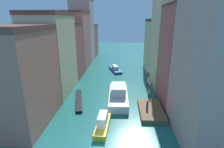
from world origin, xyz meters
TOP-DOWN VIEW (x-y plane):
  - ground_plane at (0.00, 24.50)m, footprint 154.00×154.00m
  - building_left_0 at (-12.72, 4.31)m, footprint 7.50×11.61m
  - building_left_1 at (-12.72, 16.24)m, footprint 7.50×11.83m
  - building_left_2 at (-12.72, 25.97)m, footprint 7.50×7.70m
  - building_left_3 at (-12.72, 36.14)m, footprint 7.50×11.88m
  - building_left_4 at (-12.72, 46.52)m, footprint 7.50×8.59m
  - building_left_5 at (-12.72, 56.44)m, footprint 7.50×10.63m
  - building_right_0 at (12.72, 2.00)m, footprint 7.50×11.37m
  - building_right_1 at (12.72, 12.17)m, footprint 7.50×9.16m
  - building_right_2 at (12.72, 22.56)m, footprint 7.50×11.10m
  - building_right_3 at (12.72, 33.87)m, footprint 7.50×11.45m
  - waterfront_dock at (6.78, 8.16)m, footprint 3.93×7.49m
  - person_on_dock at (6.06, 8.01)m, footprint 0.36×0.36m
  - mooring_pole_0 at (7.28, 13.91)m, footprint 0.36×0.36m
  - mooring_pole_1 at (7.74, 16.69)m, footprint 0.37×0.37m
  - mooring_pole_2 at (7.81, 19.36)m, footprint 0.30×0.30m
  - vaporetto_white at (1.16, 12.46)m, footprint 3.75×10.92m
  - gondola_black at (-6.37, 11.64)m, footprint 3.31×9.58m
  - motorboat_0 at (-0.20, 32.65)m, footprint 4.39×8.21m
  - motorboat_1 at (-0.89, 3.11)m, footprint 2.02×6.05m

SIDE VIEW (x-z plane):
  - ground_plane at x=0.00m, z-range 0.00..0.00m
  - gondola_black at x=-6.37m, z-range 0.00..0.43m
  - waterfront_dock at x=6.78m, z-range 0.00..0.66m
  - motorboat_0 at x=-0.20m, z-range -0.27..1.37m
  - motorboat_1 at x=-0.89m, z-range -0.30..1.91m
  - vaporetto_white at x=1.16m, z-range -0.41..2.64m
  - person_on_dock at x=6.06m, z-range 0.61..2.15m
  - mooring_pole_0 at x=7.28m, z-range 0.05..3.88m
  - mooring_pole_1 at x=7.74m, z-range 0.05..3.88m
  - mooring_pole_2 at x=7.81m, z-range 0.05..5.29m
  - building_left_5 at x=-12.72m, z-range 0.01..13.28m
  - building_left_0 at x=-12.72m, z-range 0.01..14.28m
  - building_left_2 at x=-12.72m, z-range 0.01..14.50m
  - building_right_3 at x=12.72m, z-range 0.01..15.21m
  - building_left_1 at x=-12.72m, z-range 0.01..16.42m
  - building_left_3 at x=-12.72m, z-range 0.01..17.42m
  - building_right_1 at x=12.72m, z-range 0.01..17.54m
  - building_left_4 at x=-12.72m, z-range 0.01..21.99m
  - building_right_0 at x=12.72m, z-range 0.01..22.03m
  - building_right_2 at x=12.72m, z-range 0.01..22.04m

